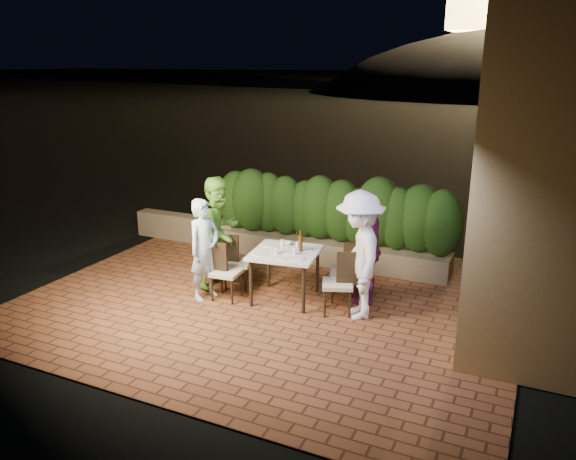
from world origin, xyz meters
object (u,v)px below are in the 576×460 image
Objects in this scene: diner_green at (220,232)px; diner_purple at (367,247)px; chair_right_back at (344,271)px; dining_table at (285,275)px; diner_blue at (204,249)px; beer_bottle at (300,241)px; chair_left_back at (238,262)px; diner_white at (359,255)px; bowl at (286,244)px; chair_right_front at (338,283)px; parapet_lamp at (208,215)px; chair_left_front at (226,271)px.

diner_purple is at bearing -75.17° from diner_green.
dining_table is at bearing 5.88° from chair_right_back.
diner_green is at bearing 21.21° from diner_blue.
diner_blue is at bearing -156.99° from beer_bottle.
chair_left_back is (-0.86, 0.09, 0.05)m from dining_table.
diner_blue is 0.86× the size of diner_white.
diner_blue reaches higher than bowl.
dining_table is 1.07× the size of chair_right_back.
bowl is 0.10× the size of diner_white.
chair_right_front is 0.59× the size of diner_blue.
bowl is 0.10× the size of diner_purple.
parapet_lamp is (-1.31, 1.68, -0.30)m from diner_green.
diner_white is at bearing -4.41° from dining_table.
bowl is 2.80m from parapet_lamp.
chair_right_front is 0.73m from diner_purple.
beer_bottle is at bearing 19.82° from chair_left_front.
chair_left_front reaches higher than dining_table.
diner_green is (-1.37, -0.00, -0.04)m from beer_bottle.
diner_white reaches higher than diner_green.
dining_table is 1.28m from diner_green.
diner_blue is 2.63m from parapet_lamp.
chair_left_front is at bearing -90.71° from diner_purple.
chair_right_front is 0.51× the size of diner_white.
beer_bottle reaches higher than dining_table.
beer_bottle is 2.29× the size of parapet_lamp.
chair_right_front reaches higher than parapet_lamp.
diner_white is (2.01, -0.18, 0.47)m from chair_left_back.
parapet_lamp is (-2.36, 1.50, -0.20)m from bowl.
chair_left_back is 0.96× the size of chair_right_back.
parapet_lamp is at bearing -143.53° from diner_white.
parapet_lamp is (-1.63, 1.68, 0.14)m from chair_left_back.
bowl is at bearing 150.94° from beer_bottle.
beer_bottle is at bearing -38.61° from chair_right_front.
beer_bottle is 0.19× the size of diner_purple.
chair_right_front is at bearing -21.71° from bowl.
beer_bottle is at bearing -29.06° from bowl.
dining_table is at bearing -35.61° from parapet_lamp.
parapet_lamp is at bearing 43.55° from diner_green.
chair_right_back is 0.58× the size of diner_blue.
chair_left_back is 6.09× the size of parapet_lamp.
chair_left_front is at bearing -12.53° from chair_right_front.
chair_right_front is 3.85m from parapet_lamp.
diner_green is at bearing -11.44° from chair_right_back.
chair_right_front is at bearing -29.47° from parapet_lamp.
diner_blue reaches higher than parapet_lamp.
diner_green is (-1.17, 0.10, 0.49)m from dining_table.
diner_blue is at bearing -11.00° from chair_right_front.
chair_right_front is 2.09m from diner_green.
chair_left_back is at bearing 173.71° from dining_table.
diner_white is at bearing -89.02° from diner_green.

